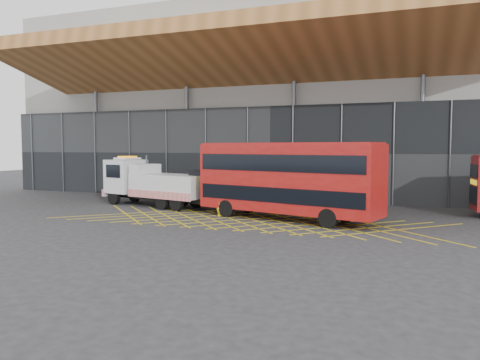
% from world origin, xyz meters
% --- Properties ---
extents(ground_plane, '(120.00, 120.00, 0.00)m').
position_xyz_m(ground_plane, '(0.00, 0.00, 0.00)').
color(ground_plane, '#27272A').
extents(road_markings, '(24.76, 7.16, 0.01)m').
position_xyz_m(road_markings, '(4.00, 0.00, 0.01)').
color(road_markings, gold).
rests_on(road_markings, ground_plane).
extents(construction_building, '(55.00, 23.97, 18.00)m').
position_xyz_m(construction_building, '(1.92, 18.40, 8.98)').
color(construction_building, '#979691').
rests_on(construction_building, ground_plane).
extents(recovery_truck, '(11.11, 4.96, 3.88)m').
position_xyz_m(recovery_truck, '(-5.24, 4.24, 1.79)').
color(recovery_truck, black).
rests_on(recovery_truck, ground_plane).
extents(bus_towed, '(12.08, 5.73, 4.81)m').
position_xyz_m(bus_towed, '(6.17, 1.27, 2.67)').
color(bus_towed, '#9E0F0C').
rests_on(bus_towed, ground_plane).
extents(worker, '(0.48, 0.64, 1.59)m').
position_xyz_m(worker, '(1.63, 1.31, 0.80)').
color(worker, yellow).
rests_on(worker, ground_plane).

